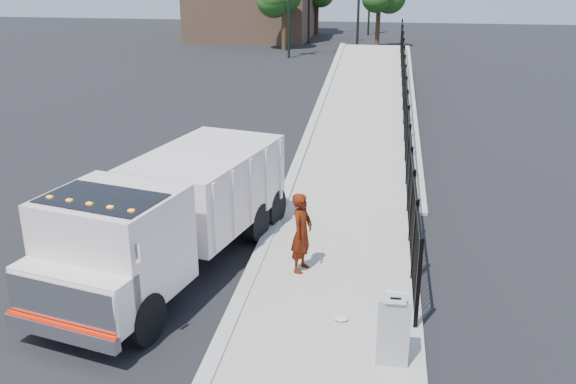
# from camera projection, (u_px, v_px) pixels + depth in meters

# --- Properties ---
(ground) EXTENTS (120.00, 120.00, 0.00)m
(ground) POSITION_uv_depth(u_px,v_px,m) (254.00, 271.00, 14.63)
(ground) COLOR black
(ground) RESTS_ON ground
(sidewalk) EXTENTS (3.55, 12.00, 0.12)m
(sidewalk) POSITION_uv_depth(u_px,v_px,m) (330.00, 322.00, 12.48)
(sidewalk) COLOR #9E998E
(sidewalk) RESTS_ON ground
(curb) EXTENTS (0.30, 12.00, 0.16)m
(curb) POSITION_uv_depth(u_px,v_px,m) (234.00, 314.00, 12.75)
(curb) COLOR #ADAAA3
(curb) RESTS_ON ground
(ramp) EXTENTS (3.95, 24.06, 3.19)m
(ramp) POSITION_uv_depth(u_px,v_px,m) (370.00, 114.00, 29.17)
(ramp) COLOR #9E998E
(ramp) RESTS_ON ground
(iron_fence) EXTENTS (0.10, 28.00, 1.80)m
(iron_fence) POSITION_uv_depth(u_px,v_px,m) (404.00, 116.00, 24.95)
(iron_fence) COLOR black
(iron_fence) RESTS_ON ground
(truck) EXTENTS (4.11, 7.94, 2.60)m
(truck) POSITION_uv_depth(u_px,v_px,m) (169.00, 213.00, 14.10)
(truck) COLOR black
(truck) RESTS_ON ground
(worker) EXTENTS (0.61, 0.76, 1.82)m
(worker) POSITION_uv_depth(u_px,v_px,m) (302.00, 233.00, 14.14)
(worker) COLOR #4E1605
(worker) RESTS_ON sidewalk
(utility_cabinet) EXTENTS (0.55, 0.40, 1.25)m
(utility_cabinet) POSITION_uv_depth(u_px,v_px,m) (393.00, 329.00, 11.00)
(utility_cabinet) COLOR gray
(utility_cabinet) RESTS_ON sidewalk
(arrow_sign) EXTENTS (0.35, 0.04, 0.22)m
(arrow_sign) POSITION_uv_depth(u_px,v_px,m) (396.00, 298.00, 10.54)
(arrow_sign) COLOR white
(arrow_sign) RESTS_ON utility_cabinet
(debris) EXTENTS (0.31, 0.31, 0.08)m
(debris) POSITION_uv_depth(u_px,v_px,m) (341.00, 317.00, 12.47)
(debris) COLOR silver
(debris) RESTS_ON sidewalk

